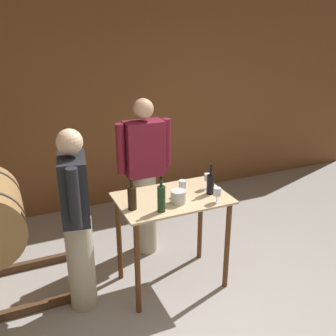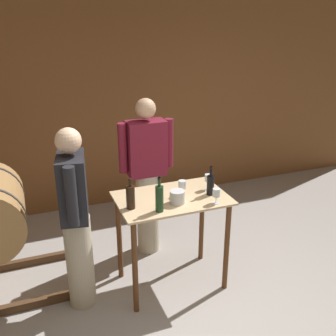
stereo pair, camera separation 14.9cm
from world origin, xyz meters
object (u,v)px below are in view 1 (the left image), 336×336
wine_glass_near_right (207,178)px  person_host (145,175)px  wine_bottle_far_left (132,197)px  person_visitor_with_scarf (77,219)px  wine_glass_near_left (182,185)px  ice_bucket (178,197)px  wine_bottle_left (161,198)px  wine_glass_near_center (217,192)px  wine_bottle_center (210,183)px

wine_glass_near_right → person_host: person_host is taller
wine_bottle_far_left → person_visitor_with_scarf: (-0.46, 0.10, -0.16)m
wine_glass_near_left → person_host: 0.67m
person_visitor_with_scarf → ice_bucket: bearing=-9.7°
wine_bottle_left → wine_glass_near_right: size_ratio=2.05×
wine_bottle_far_left → wine_glass_near_right: 0.80m
person_host → wine_glass_near_center: bearing=-68.9°
wine_glass_near_left → person_host: bearing=101.6°
wine_glass_near_center → wine_glass_near_right: bearing=77.7°
person_visitor_with_scarf → wine_glass_near_right: bearing=1.0°
wine_glass_near_left → person_visitor_with_scarf: size_ratio=0.09×
ice_bucket → person_host: 0.78m
person_host → wine_bottle_far_left: bearing=-117.8°
person_host → person_visitor_with_scarf: size_ratio=1.03×
wine_glass_near_right → ice_bucket: wine_glass_near_right is taller
wine_bottle_far_left → ice_bucket: bearing=-7.1°
wine_glass_near_right → person_visitor_with_scarf: bearing=-179.0°
person_host → person_visitor_with_scarf: (-0.84, -0.63, -0.03)m
wine_bottle_left → wine_glass_near_right: wine_bottle_left is taller
ice_bucket → person_visitor_with_scarf: 0.89m
wine_bottle_center → wine_glass_near_left: wine_bottle_center is taller
wine_bottle_left → wine_glass_near_left: (0.30, 0.22, -0.02)m
wine_bottle_far_left → wine_bottle_left: bearing=-33.5°
wine_bottle_left → ice_bucket: 0.23m
wine_bottle_left → wine_bottle_center: wine_bottle_left is taller
wine_glass_near_left → wine_glass_near_center: (0.22, -0.26, -0.01)m
wine_bottle_far_left → wine_glass_near_left: bearing=9.1°
wine_bottle_left → person_visitor_with_scarf: bearing=160.5°
wine_bottle_center → ice_bucket: 0.36m
wine_bottle_center → wine_glass_near_right: 0.12m
wine_bottle_far_left → person_host: person_host is taller
wine_glass_near_left → wine_glass_near_right: bearing=7.5°
wine_glass_near_right → person_host: size_ratio=0.09×
wine_bottle_left → person_visitor_with_scarf: 0.73m
wine_bottle_far_left → person_host: size_ratio=0.16×
wine_glass_near_left → wine_glass_near_center: bearing=-50.2°
wine_glass_near_right → person_visitor_with_scarf: (-1.26, -0.02, -0.16)m
wine_bottle_far_left → person_host: bearing=62.2°
wine_bottle_left → wine_glass_near_left: wine_bottle_left is taller
wine_bottle_far_left → wine_glass_near_right: bearing=8.5°
ice_bucket → person_host: person_host is taller
wine_glass_near_left → person_host: person_host is taller
wine_bottle_left → wine_glass_near_right: bearing=24.0°
wine_bottle_left → wine_glass_near_left: size_ratio=2.15×
wine_glass_near_left → person_visitor_with_scarf: (-0.98, 0.02, -0.15)m
wine_glass_near_center → person_host: 0.97m
ice_bucket → wine_bottle_far_left: bearing=172.9°
wine_bottle_left → wine_bottle_center: bearing=14.7°
ice_bucket → wine_glass_near_left: bearing=52.2°
wine_bottle_center → wine_glass_near_left: 0.26m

